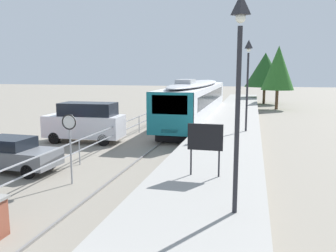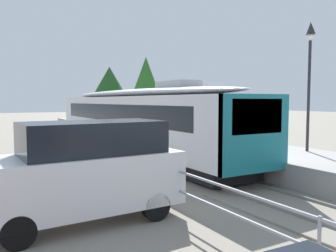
{
  "view_description": "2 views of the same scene",
  "coord_description": "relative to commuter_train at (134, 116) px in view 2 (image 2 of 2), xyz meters",
  "views": [
    {
      "loc": [
        4.69,
        -2.77,
        4.45
      ],
      "look_at": [
        0.4,
        14.76,
        1.6
      ],
      "focal_mm": 37.15,
      "sensor_mm": 36.0,
      "label": 1
    },
    {
      "loc": [
        -7.93,
        8.63,
        3.02
      ],
      "look_at": [
        -1.0,
        20.76,
        2.0
      ],
      "focal_mm": 37.03,
      "sensor_mm": 36.0,
      "label": 2
    }
  ],
  "objects": [
    {
      "name": "ground_plane",
      "position": [
        -3.0,
        -4.41,
        -2.15
      ],
      "size": [
        160.0,
        160.0,
        0.0
      ],
      "primitive_type": "plane",
      "color": "gray"
    },
    {
      "name": "platform_lamp_mid_platform",
      "position": [
        4.34,
        -8.12,
        2.48
      ],
      "size": [
        0.34,
        0.34,
        5.35
      ],
      "color": "#232328",
      "rests_on": "station_platform"
    },
    {
      "name": "carpark_fence",
      "position": [
        -3.3,
        -14.41,
        -1.24
      ],
      "size": [
        0.06,
        36.06,
        1.25
      ],
      "color": "#9EA0A5",
      "rests_on": "ground"
    },
    {
      "name": "tree_behind_station_far",
      "position": [
        7.41,
        13.5,
        2.67
      ],
      "size": [
        3.76,
        3.76,
        7.38
      ],
      "color": "brown",
      "rests_on": "ground"
    },
    {
      "name": "tree_behind_carpark",
      "position": [
        6.15,
        20.5,
        2.48
      ],
      "size": [
        5.36,
        5.36,
        6.93
      ],
      "color": "brown",
      "rests_on": "ground"
    },
    {
      "name": "commuter_train",
      "position": [
        0.0,
        0.0,
        0.0
      ],
      "size": [
        2.82,
        19.53,
        3.74
      ],
      "color": "silver",
      "rests_on": "track_rails"
    },
    {
      "name": "parked_van_white",
      "position": [
        -5.52,
        -9.4,
        -0.85
      ],
      "size": [
        4.97,
        2.15,
        2.51
      ],
      "color": "white",
      "rests_on": "ground"
    },
    {
      "name": "station_platform",
      "position": [
        3.25,
        -4.41,
        -1.7
      ],
      "size": [
        3.9,
        60.0,
        0.9
      ],
      "primitive_type": "cube",
      "color": "#999691",
      "rests_on": "ground"
    },
    {
      "name": "track_rails",
      "position": [
        0.0,
        -4.41,
        -2.11
      ],
      "size": [
        3.2,
        60.0,
        0.14
      ],
      "color": "gray",
      "rests_on": "ground"
    }
  ]
}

